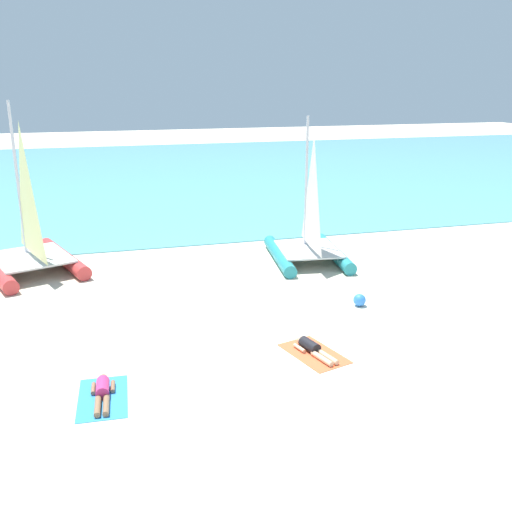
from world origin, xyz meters
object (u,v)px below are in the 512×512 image
object	(u,v)px
sailboat_teal	(308,241)
sunbather_right	(313,348)
sunbather_left	(103,392)
beach_ball	(360,300)
sailboat_red	(30,248)
towel_left	(103,398)
towel_right	(314,354)

from	to	relation	value
sailboat_teal	sunbather_right	size ratio (longest dim) A/B	3.61
sunbather_left	sunbather_right	world-z (taller)	same
sunbather_left	beach_ball	world-z (taller)	beach_ball
sailboat_red	sailboat_teal	world-z (taller)	sailboat_red
sailboat_red	beach_ball	xyz separation A→B (m)	(10.35, -6.45, -0.73)
beach_ball	towel_left	bearing A→B (deg)	-156.13
sailboat_red	sailboat_teal	distance (m)	10.53
sailboat_teal	sunbather_left	xyz separation A→B (m)	(-8.08, -8.37, -0.70)
towel_left	towel_right	size ratio (longest dim) A/B	1.00
sailboat_teal	towel_left	size ratio (longest dim) A/B	2.94
sailboat_teal	sunbather_right	world-z (taller)	sailboat_teal
sailboat_teal	beach_ball	world-z (taller)	sailboat_teal
towel_left	sunbather_left	bearing A→B (deg)	86.92
sunbather_left	towel_right	distance (m)	5.46
towel_left	sunbather_right	size ratio (longest dim) A/B	1.23
towel_right	towel_left	bearing A→B (deg)	-171.71
towel_right	sunbather_left	bearing A→B (deg)	-172.40
sailboat_teal	towel_left	bearing A→B (deg)	-127.19
sailboat_teal	sunbather_left	size ratio (longest dim) A/B	3.57
sunbather_left	sunbather_right	bearing A→B (deg)	11.38
sailboat_red	towel_left	world-z (taller)	sailboat_red
sunbather_left	sunbather_right	distance (m)	5.45
sunbather_right	sailboat_teal	bearing A→B (deg)	54.66
sailboat_red	towel_right	size ratio (longest dim) A/B	3.27
sailboat_red	sunbather_left	distance (m)	10.23
beach_ball	sailboat_teal	bearing A→B (deg)	89.20
towel_left	sunbather_left	size ratio (longest dim) A/B	1.21
towel_left	sunbather_right	xyz separation A→B (m)	(5.40, 0.85, 0.13)
sunbather_left	beach_ball	size ratio (longest dim) A/B	3.92
sunbather_right	sunbather_left	bearing A→B (deg)	172.43
sunbather_left	sunbather_right	xyz separation A→B (m)	(5.40, 0.79, 0.00)
sailboat_teal	sunbather_left	bearing A→B (deg)	-127.41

